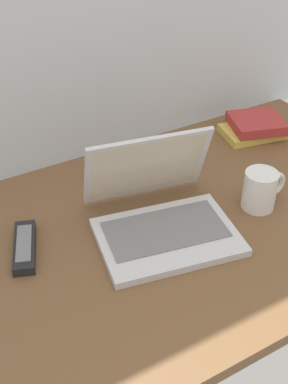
% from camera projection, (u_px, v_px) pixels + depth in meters
% --- Properties ---
extents(desk, '(1.60, 0.76, 0.03)m').
position_uv_depth(desk, '(131.00, 244.00, 1.15)').
color(desk, brown).
rests_on(desk, ground).
extents(laptop, '(0.36, 0.35, 0.21)m').
position_uv_depth(laptop, '(160.00, 212.00, 1.15)').
color(laptop, silver).
rests_on(laptop, desk).
extents(coffee_mug, '(0.12, 0.08, 0.10)m').
position_uv_depth(coffee_mug, '(261.00, 189.00, 1.21)').
color(coffee_mug, white).
rests_on(coffee_mug, desk).
extents(remote_control_near, '(0.10, 0.17, 0.02)m').
position_uv_depth(remote_control_near, '(25.00, 247.00, 1.10)').
color(remote_control_near, black).
rests_on(remote_control_near, desk).
extents(book_stack, '(0.22, 0.18, 0.05)m').
position_uv_depth(book_stack, '(256.00, 127.00, 1.52)').
color(book_stack, '#D8BF4C').
rests_on(book_stack, desk).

